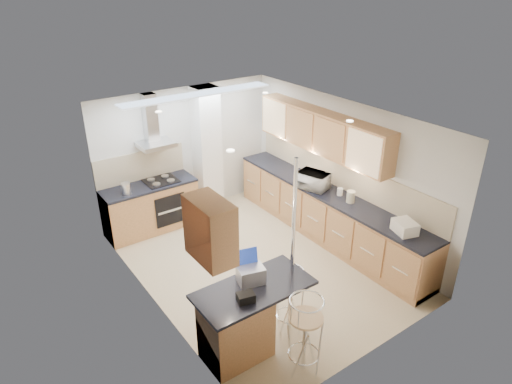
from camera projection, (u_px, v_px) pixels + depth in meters
ground at (259, 264)px, 7.59m from camera, size 4.80×4.80×0.00m
room_shell at (262, 167)px, 7.35m from camera, size 3.64×4.84×2.51m
right_counter at (327, 214)px, 8.17m from camera, size 0.63×4.40×0.92m
back_counter at (151, 207)px, 8.42m from camera, size 1.70×0.63×0.92m
peninsula at (254, 318)px, 5.73m from camera, size 1.47×0.72×0.94m
microwave at (313, 180)px, 8.03m from camera, size 0.51×0.62×0.30m
laptop at (251, 275)px, 5.58m from camera, size 0.37×0.31×0.22m
bag at (246, 297)px, 5.28m from camera, size 0.23×0.19×0.11m
bar_stool_near at (305, 335)px, 5.38m from camera, size 0.52×0.52×1.06m
bar_stool_end at (290, 300)px, 6.04m from camera, size 0.45×0.45×0.95m
jar_a at (315, 180)px, 8.18m from camera, size 0.13×0.13×0.17m
jar_b at (309, 172)px, 8.55m from camera, size 0.11×0.11×0.14m
jar_c at (351, 197)px, 7.56m from camera, size 0.17×0.17×0.20m
jar_d at (340, 192)px, 7.81m from camera, size 0.13×0.13×0.13m
bread_bin at (405, 227)px, 6.69m from camera, size 0.37×0.41×0.18m
kettle at (126, 189)px, 7.83m from camera, size 0.16×0.16×0.21m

